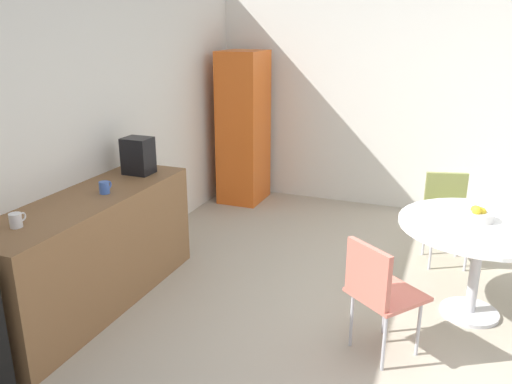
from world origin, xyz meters
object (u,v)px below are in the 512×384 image
at_px(chair_coral, 377,286).
at_px(mug_white, 144,169).
at_px(mug_red, 16,220).
at_px(locker_cabinet, 244,128).
at_px(mug_green, 105,187).
at_px(fruit_bowl, 478,214).
at_px(round_table, 480,239).
at_px(chair_olive, 446,207).
at_px(coffee_maker, 138,156).

bearing_deg(chair_coral, mug_white, 74.87).
bearing_deg(chair_coral, mug_red, 109.10).
distance_m(locker_cabinet, mug_green, 2.70).
bearing_deg(fruit_bowl, chair_coral, 145.94).
distance_m(round_table, mug_white, 2.78).
distance_m(round_table, chair_olive, 1.02).
bearing_deg(round_table, chair_olive, 15.05).
height_order(fruit_bowl, coffee_maker, coffee_maker).
distance_m(mug_white, coffee_maker, 0.13).
xyz_separation_m(locker_cabinet, fruit_bowl, (-1.85, -2.68, -0.12)).
bearing_deg(chair_olive, mug_white, 115.89).
xyz_separation_m(locker_cabinet, round_table, (-1.91, -2.72, -0.29)).
height_order(fruit_bowl, mug_red, mug_red).
bearing_deg(chair_olive, mug_red, 134.76).
relative_size(locker_cabinet, chair_olive, 2.23).
xyz_separation_m(chair_coral, mug_white, (0.58, 2.14, 0.43)).
height_order(locker_cabinet, mug_white, locker_cabinet).
distance_m(round_table, mug_red, 3.27).
xyz_separation_m(chair_coral, coffee_maker, (0.60, 2.20, 0.54)).
height_order(chair_coral, mug_green, mug_green).
bearing_deg(chair_coral, round_table, -37.38).
distance_m(locker_cabinet, mug_red, 3.49).
bearing_deg(mug_green, coffee_maker, 6.77).
distance_m(chair_olive, coffee_maker, 2.87).
bearing_deg(coffee_maker, mug_red, 178.85).
height_order(round_table, mug_green, mug_green).
relative_size(chair_olive, fruit_bowl, 3.72).
bearing_deg(mug_green, locker_cabinet, -0.68).
bearing_deg(mug_red, chair_coral, -70.90).
height_order(fruit_bowl, mug_green, mug_green).
bearing_deg(locker_cabinet, chair_olive, -110.80).
bearing_deg(mug_white, fruit_bowl, -83.97).
height_order(fruit_bowl, mug_white, mug_white).
height_order(locker_cabinet, mug_green, locker_cabinet).
distance_m(chair_coral, mug_red, 2.39).
distance_m(chair_coral, coffee_maker, 2.34).
relative_size(locker_cabinet, mug_red, 14.34).
distance_m(chair_olive, fruit_bowl, 0.99).
xyz_separation_m(fruit_bowl, mug_red, (-1.64, 2.81, 0.14)).
bearing_deg(locker_cabinet, round_table, -125.14).
xyz_separation_m(chair_coral, mug_green, (0.02, 2.13, 0.43)).
height_order(mug_green, coffee_maker, coffee_maker).
height_order(round_table, mug_red, mug_red).
bearing_deg(chair_olive, coffee_maker, 115.03).
bearing_deg(coffee_maker, fruit_bowl, -84.46).
bearing_deg(coffee_maker, mug_green, -173.23).
xyz_separation_m(chair_coral, fruit_bowl, (0.87, -0.59, 0.28)).
bearing_deg(round_table, mug_white, 94.74).
relative_size(fruit_bowl, mug_white, 1.73).
distance_m(locker_cabinet, coffee_maker, 2.13).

